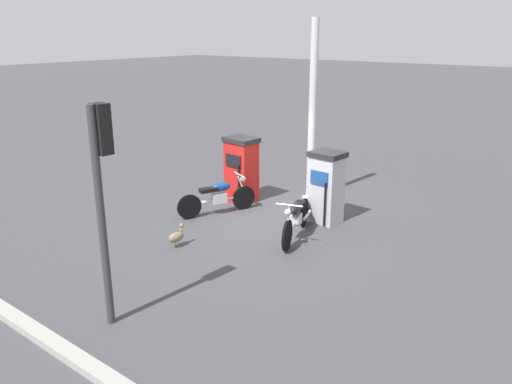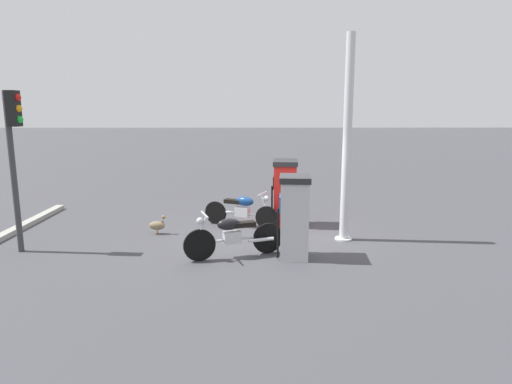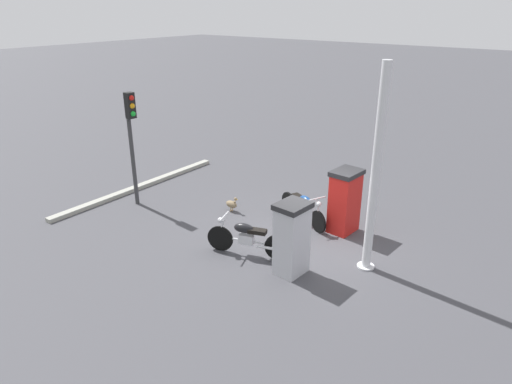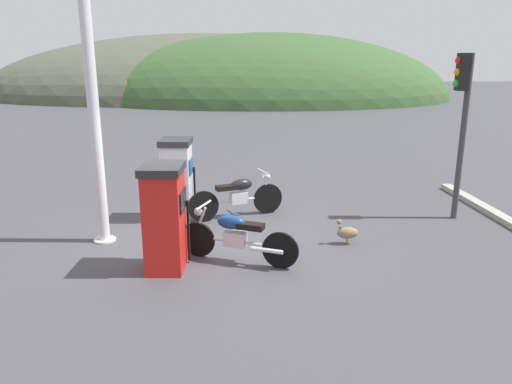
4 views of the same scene
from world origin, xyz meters
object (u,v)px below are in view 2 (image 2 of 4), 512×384
Objects in this scene: fuel_pump_near at (285,193)px; wandering_duck at (157,225)px; motorcycle_far_pump at (233,235)px; motorcycle_near_pump at (242,209)px; canopy_support_pole at (347,144)px; fuel_pump_far at (294,216)px; roadside_traffic_light at (14,143)px.

wandering_duck is at bearing 14.57° from fuel_pump_near.
motorcycle_far_pump is at bearing 138.11° from wandering_duck.
canopy_support_pole is (-2.40, 1.15, 1.78)m from motorcycle_near_pump.
motorcycle_near_pump is 0.41× the size of canopy_support_pole.
fuel_pump_far is 0.50× the size of roadside_traffic_light.
wandering_duck is at bearing -153.15° from roadside_traffic_light.
canopy_support_pole is at bearing 173.52° from wandering_duck.
wandering_duck is 4.91m from canopy_support_pole.
wandering_duck is 0.10× the size of canopy_support_pole.
fuel_pump_near is 0.37× the size of canopy_support_pole.
roadside_traffic_light is (4.49, -0.41, 1.84)m from motorcycle_far_pump.
canopy_support_pole is at bearing 133.93° from fuel_pump_near.
roadside_traffic_light is at bearing 20.33° from fuel_pump_near.
canopy_support_pole is (-1.28, 1.33, 1.37)m from fuel_pump_near.
fuel_pump_near is 3.60× the size of wandering_duck.
wandering_duck is (2.04, 0.64, -0.24)m from motorcycle_near_pump.
motorcycle_far_pump is 4.26× the size of wandering_duck.
motorcycle_near_pump is 2.16m from wandering_duck.
motorcycle_near_pump is at bearing -64.62° from fuel_pump_far.
roadside_traffic_light is at bearing 26.85° from wandering_duck.
fuel_pump_near is 1.20m from motorcycle_near_pump.
fuel_pump_near is at bearing -165.43° from wandering_duck.
fuel_pump_near is 2.30m from canopy_support_pole.
motorcycle_near_pump is 2.36m from motorcycle_far_pump.
fuel_pump_far is at bearing 175.86° from roadside_traffic_light.
canopy_support_pole reaches higher than motorcycle_far_pump.
fuel_pump_far is 3.58× the size of wandering_duck.
fuel_pump_near reaches higher than motorcycle_far_pump.
canopy_support_pole reaches higher than fuel_pump_near.
canopy_support_pole is (-4.44, 0.50, 2.02)m from wandering_duck.
fuel_pump_far is 0.89× the size of motorcycle_near_pump.
fuel_pump_near is 0.51× the size of roadside_traffic_light.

